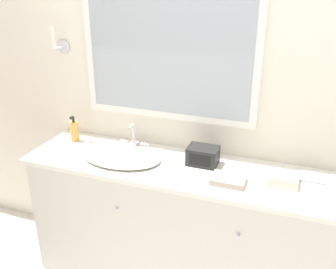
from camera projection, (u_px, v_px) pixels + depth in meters
name	position (u px, v px, depth m)	size (l,w,h in m)	color
wall_back	(202.00, 89.00, 2.33)	(8.00, 0.18, 2.55)	silver
vanity_counter	(187.00, 227.00, 2.41)	(2.07, 0.53, 0.87)	beige
sink_basin	(122.00, 156.00, 2.35)	(0.51, 0.39, 0.17)	silver
soap_bottle	(74.00, 131.00, 2.59)	(0.06, 0.06, 0.18)	gold
appliance_box	(203.00, 156.00, 2.27)	(0.18, 0.14, 0.11)	black
hand_towel_near_sink	(283.00, 179.00, 2.06)	(0.17, 0.13, 0.05)	silver
hand_towel_far_corner	(228.00, 180.00, 2.08)	(0.19, 0.14, 0.03)	#B7A899
metal_tray	(311.00, 177.00, 2.13)	(0.15, 0.13, 0.01)	#ADADB2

